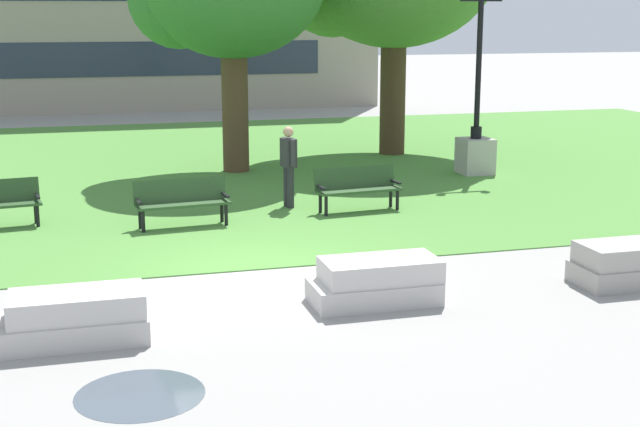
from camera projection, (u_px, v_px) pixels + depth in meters
ground_plane at (255, 271)px, 14.27m from camera, size 140.00×140.00×0.00m
grass_lawn at (180, 168)px, 23.67m from camera, size 40.00×20.00×0.02m
concrete_block_center at (76, 318)px, 11.14m from camera, size 1.80×0.90×0.64m
concrete_block_left at (377, 282)px, 12.63m from camera, size 1.82×0.90×0.64m
concrete_block_right at (633, 264)px, 13.53m from camera, size 1.80×0.90×0.64m
puddle at (140, 395)px, 9.62m from camera, size 1.41×1.41×0.01m
park_bench_near_left at (182, 199)px, 17.08m from camera, size 1.84×0.71×0.90m
park_bench_far_left at (357, 186)px, 18.43m from camera, size 1.84×0.71×0.90m
lamp_post_left at (476, 135)px, 22.60m from camera, size 1.32×0.80×4.83m
person_bystander_near_lawn at (289, 162)px, 18.66m from camera, size 0.29×0.63×1.71m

